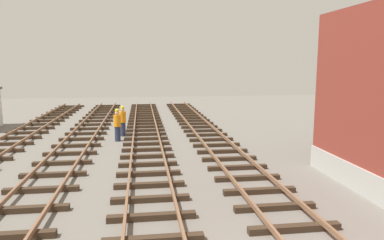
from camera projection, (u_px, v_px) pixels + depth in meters
name	position (u px, v px, depth m)	size (l,w,h in m)	color
track_worker_foreground	(117.00, 125.00, 20.35)	(0.40, 0.40, 1.87)	#262D4C
track_worker_distant	(123.00, 121.00, 21.80)	(0.40, 0.40, 1.87)	#262D4C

